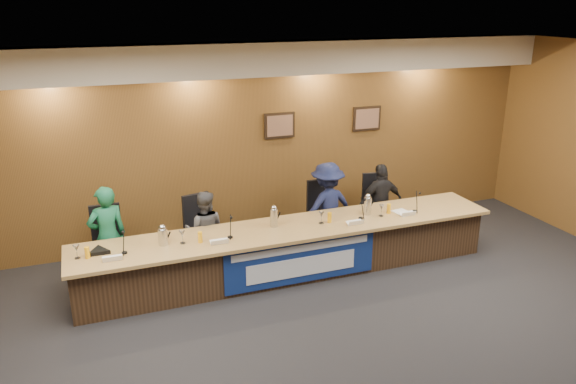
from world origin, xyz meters
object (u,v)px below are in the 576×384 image
at_px(panelist_c, 327,207).
at_px(speakerphone, 99,251).
at_px(office_chair_d, 377,211).
at_px(carafe_mid, 274,218).
at_px(panelist_a, 108,236).
at_px(office_chair_a, 109,249).
at_px(dais_body, 291,251).
at_px(carafe_right, 367,206).
at_px(carafe_left, 163,237).
at_px(banner, 301,261).
at_px(panelist_d, 381,203).
at_px(office_chair_b, 204,236).
at_px(office_chair_c, 324,219).
at_px(panelist_b, 205,231).

bearing_deg(panelist_c, speakerphone, 0.97).
bearing_deg(office_chair_d, carafe_mid, -149.15).
xyz_separation_m(panelist_a, office_chair_d, (4.26, 0.10, -0.24)).
bearing_deg(panelist_a, office_chair_a, -102.06).
relative_size(dais_body, carafe_right, 22.95).
relative_size(carafe_left, carafe_mid, 0.84).
height_order(panelist_c, carafe_left, panelist_c).
bearing_deg(carafe_left, banner, -12.24).
distance_m(panelist_c, carafe_left, 2.71).
distance_m(office_chair_d, speakerphone, 4.46).
xyz_separation_m(panelist_c, panelist_d, (0.96, 0.00, -0.06)).
xyz_separation_m(dais_body, carafe_mid, (-0.23, 0.06, 0.53)).
bearing_deg(panelist_a, panelist_d, 167.94).
bearing_deg(panelist_c, panelist_d, 171.24).
height_order(panelist_d, office_chair_b, panelist_d).
relative_size(carafe_right, speakerphone, 0.82).
relative_size(panelist_d, carafe_right, 5.03).
height_order(panelist_c, office_chair_a, panelist_c).
relative_size(panelist_c, office_chair_c, 2.98).
distance_m(office_chair_a, speakerphone, 0.76).
relative_size(carafe_mid, speakerphone, 0.82).
height_order(dais_body, carafe_right, carafe_right).
distance_m(dais_body, banner, 0.42).
xyz_separation_m(panelist_b, panelist_d, (2.91, 0.00, 0.05)).
relative_size(office_chair_b, speakerphone, 1.50).
height_order(office_chair_b, carafe_mid, carafe_mid).
bearing_deg(carafe_mid, dais_body, -13.41).
relative_size(office_chair_b, office_chair_d, 1.00).
height_order(office_chair_a, office_chair_c, same).
xyz_separation_m(dais_body, panelist_a, (-2.46, 0.60, 0.37)).
bearing_deg(panelist_a, panelist_b, 167.94).
bearing_deg(office_chair_a, dais_body, -15.66).
xyz_separation_m(panelist_c, carafe_left, (-2.64, -0.62, 0.14)).
height_order(panelist_a, office_chair_d, panelist_a).
distance_m(dais_body, office_chair_c, 1.10).
distance_m(panelist_b, office_chair_c, 1.96).
bearing_deg(panelist_c, dais_body, 26.61).
bearing_deg(office_chair_d, panelist_a, -165.29).
bearing_deg(office_chair_c, dais_body, -140.02).
xyz_separation_m(banner, panelist_c, (0.84, 1.01, 0.34)).
height_order(office_chair_b, carafe_right, carafe_right).
xyz_separation_m(banner, speakerphone, (-2.60, 0.42, 0.40)).
bearing_deg(carafe_left, carafe_mid, 2.95).
height_order(panelist_a, panelist_d, panelist_a).
relative_size(panelist_b, office_chair_d, 2.51).
distance_m(office_chair_d, carafe_mid, 2.17).
bearing_deg(office_chair_a, carafe_right, -10.31).
bearing_deg(dais_body, speakerphone, 179.91).
relative_size(panelist_a, panelist_d, 1.09).
height_order(panelist_a, panelist_c, panelist_a).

